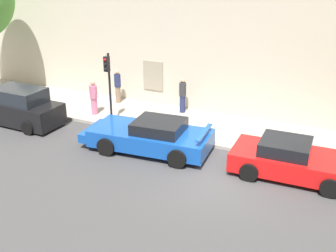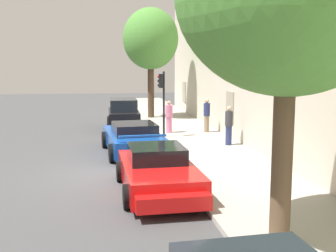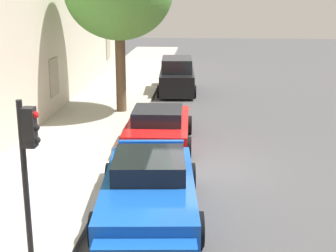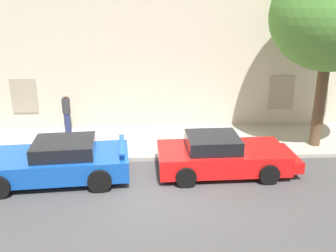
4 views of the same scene
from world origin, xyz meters
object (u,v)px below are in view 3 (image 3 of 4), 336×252
at_px(hatchback_parked, 177,77).
at_px(traffic_light, 28,159).
at_px(sportscar_red_lead, 149,193).
at_px(sportscar_yellow_flank, 159,126).

relative_size(hatchback_parked, traffic_light, 1.27).
xyz_separation_m(hatchback_parked, traffic_light, (-16.95, 1.43, 1.51)).
xyz_separation_m(sportscar_red_lead, sportscar_yellow_flank, (5.73, 0.31, -0.03)).
height_order(sportscar_yellow_flank, hatchback_parked, hatchback_parked).
bearing_deg(sportscar_yellow_flank, sportscar_red_lead, -176.86).
distance_m(sportscar_yellow_flank, traffic_light, 8.78).
relative_size(sportscar_yellow_flank, traffic_light, 1.47).
bearing_deg(hatchback_parked, sportscar_yellow_flank, 179.32).
relative_size(sportscar_red_lead, sportscar_yellow_flank, 1.13).
distance_m(sportscar_red_lead, sportscar_yellow_flank, 5.74).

